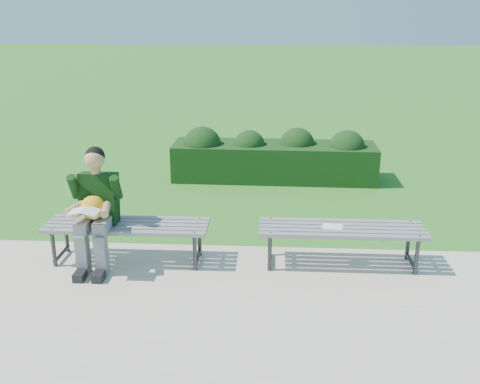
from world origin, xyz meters
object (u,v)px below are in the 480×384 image
(hedge, at_px, (273,157))
(bench_right, at_px, (342,232))
(bench_left, at_px, (127,228))
(paper_sheet, at_px, (333,227))
(seated_boy, at_px, (95,205))

(hedge, height_order, bench_right, hedge)
(bench_left, height_order, paper_sheet, bench_left)
(hedge, relative_size, seated_boy, 2.57)
(bench_right, xyz_separation_m, seated_boy, (-2.67, -0.14, 0.30))
(bench_right, bearing_deg, hedge, 103.22)
(hedge, bearing_deg, bench_left, -116.22)
(seated_boy, bearing_deg, bench_right, 2.99)
(hedge, xyz_separation_m, bench_left, (-1.61, -3.27, 0.03))
(hedge, relative_size, paper_sheet, 13.82)
(bench_left, xyz_separation_m, seated_boy, (-0.30, -0.10, 0.30))
(bench_right, xyz_separation_m, paper_sheet, (-0.10, 0.00, 0.06))
(hedge, bearing_deg, seated_boy, -119.57)
(seated_boy, bearing_deg, hedge, 60.43)
(paper_sheet, bearing_deg, bench_left, -178.93)
(bench_left, height_order, seated_boy, seated_boy)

